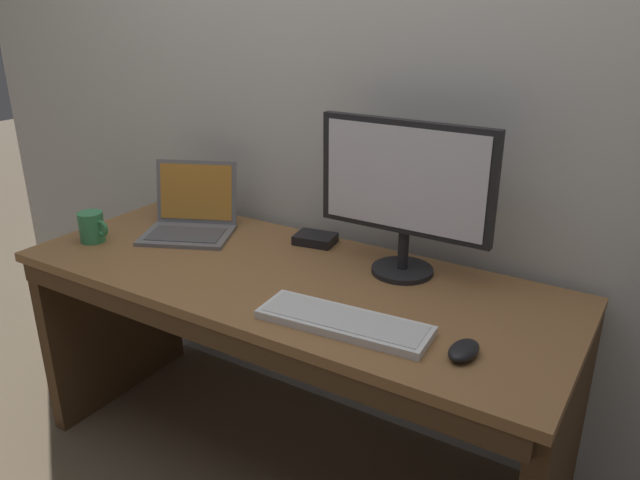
{
  "coord_description": "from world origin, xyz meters",
  "views": [
    {
      "loc": [
        1.02,
        -1.45,
        1.56
      ],
      "look_at": [
        0.12,
        0.0,
        0.88
      ],
      "focal_mm": 34.59,
      "sensor_mm": 36.0,
      "label": 1
    }
  ],
  "objects_px": {
    "external_monitor": "(405,188)",
    "coffee_mug": "(92,227)",
    "computer_mouse": "(464,350)",
    "laptop_space_gray": "(190,219)",
    "wired_keyboard": "(344,322)",
    "external_drive_box": "(315,239)"
  },
  "relations": [
    {
      "from": "external_monitor",
      "to": "coffee_mug",
      "type": "relative_size",
      "value": 4.28
    },
    {
      "from": "external_monitor",
      "to": "computer_mouse",
      "type": "relative_size",
      "value": 4.98
    },
    {
      "from": "laptop_space_gray",
      "to": "computer_mouse",
      "type": "xyz_separation_m",
      "value": [
        1.15,
        -0.28,
        -0.03
      ]
    },
    {
      "from": "laptop_space_gray",
      "to": "wired_keyboard",
      "type": "relative_size",
      "value": 0.83
    },
    {
      "from": "external_monitor",
      "to": "computer_mouse",
      "type": "xyz_separation_m",
      "value": [
        0.33,
        -0.35,
        -0.26
      ]
    },
    {
      "from": "external_monitor",
      "to": "external_drive_box",
      "type": "bearing_deg",
      "value": 167.68
    },
    {
      "from": "external_drive_box",
      "to": "computer_mouse",
      "type": "bearing_deg",
      "value": -31.82
    },
    {
      "from": "wired_keyboard",
      "to": "external_drive_box",
      "type": "distance_m",
      "value": 0.6
    },
    {
      "from": "laptop_space_gray",
      "to": "external_monitor",
      "type": "xyz_separation_m",
      "value": [
        0.82,
        0.07,
        0.23
      ]
    },
    {
      "from": "laptop_space_gray",
      "to": "computer_mouse",
      "type": "relative_size",
      "value": 3.59
    },
    {
      "from": "laptop_space_gray",
      "to": "computer_mouse",
      "type": "distance_m",
      "value": 1.18
    },
    {
      "from": "external_monitor",
      "to": "wired_keyboard",
      "type": "bearing_deg",
      "value": -88.07
    },
    {
      "from": "computer_mouse",
      "to": "external_monitor",
      "type": "bearing_deg",
      "value": 137.88
    },
    {
      "from": "laptop_space_gray",
      "to": "wired_keyboard",
      "type": "bearing_deg",
      "value": -20.43
    },
    {
      "from": "laptop_space_gray",
      "to": "external_drive_box",
      "type": "height_order",
      "value": "laptop_space_gray"
    },
    {
      "from": "wired_keyboard",
      "to": "coffee_mug",
      "type": "distance_m",
      "value": 1.06
    },
    {
      "from": "external_drive_box",
      "to": "external_monitor",
      "type": "bearing_deg",
      "value": -12.32
    },
    {
      "from": "external_monitor",
      "to": "laptop_space_gray",
      "type": "bearing_deg",
      "value": -175.02
    },
    {
      "from": "wired_keyboard",
      "to": "coffee_mug",
      "type": "relative_size",
      "value": 3.71
    },
    {
      "from": "laptop_space_gray",
      "to": "wired_keyboard",
      "type": "height_order",
      "value": "laptop_space_gray"
    },
    {
      "from": "external_drive_box",
      "to": "coffee_mug",
      "type": "xyz_separation_m",
      "value": [
        -0.68,
        -0.4,
        0.04
      ]
    },
    {
      "from": "laptop_space_gray",
      "to": "external_monitor",
      "type": "bearing_deg",
      "value": 4.98
    }
  ]
}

